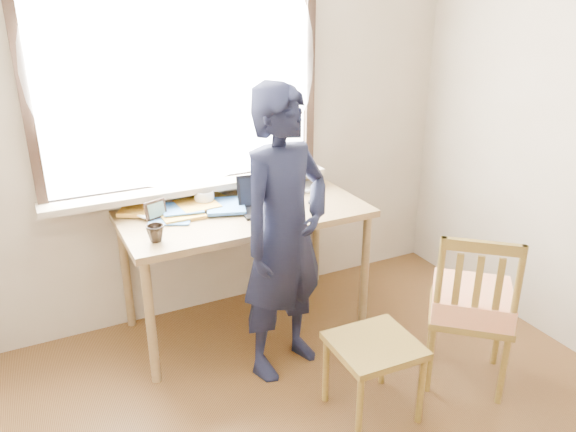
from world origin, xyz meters
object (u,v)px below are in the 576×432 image
mug_white (204,198)px  mug_dark (156,233)px  laptop (264,202)px  work_chair (374,353)px  person (285,236)px  desk (245,223)px  side_chair (471,303)px

mug_white → mug_dark: size_ratio=1.26×
laptop → work_chair: bearing=-82.6°
laptop → person: (-0.09, -0.47, -0.03)m
desk → mug_dark: mug_dark is taller
desk → mug_dark: size_ratio=15.17×
work_chair → mug_white: bearing=109.3°
laptop → desk: bearing=163.5°
side_chair → person: person is taller
mug_white → work_chair: bearing=-70.7°
mug_dark → person: size_ratio=0.06×
mug_white → person: person is taller
mug_dark → person: 0.71m
work_chair → side_chair: size_ratio=0.46×
side_chair → desk: bearing=128.9°
mug_white → side_chair: bearing=-50.2°
laptop → work_chair: size_ratio=0.76×
side_chair → laptop: bearing=125.8°
desk → mug_white: size_ratio=12.00×
laptop → mug_white: 0.39m
work_chair → person: person is taller
side_chair → person: (-0.85, 0.60, 0.34)m
desk → work_chair: size_ratio=3.48×
side_chair → mug_white: bearing=129.8°
person → mug_white: bearing=88.7°
desk → laptop: bearing=-16.5°
mug_white → mug_dark: 0.58m
work_chair → desk: bearing=103.3°
laptop → side_chair: laptop is taller
laptop → mug_dark: 0.75m
work_chair → side_chair: (0.63, -0.01, 0.13)m
laptop → side_chair: (0.77, -1.07, -0.37)m
laptop → mug_dark: (-0.73, -0.17, -0.00)m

